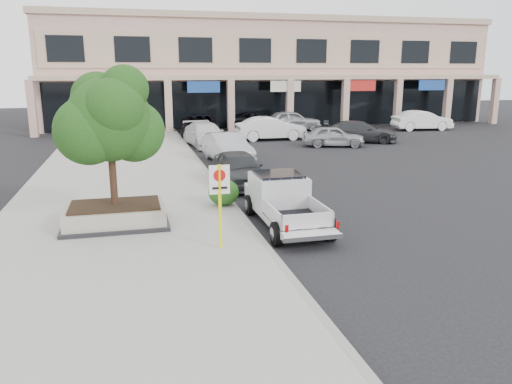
# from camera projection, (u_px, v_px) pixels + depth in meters

# --- Properties ---
(ground) EXTENTS (120.00, 120.00, 0.00)m
(ground) POSITION_uv_depth(u_px,v_px,m) (312.00, 240.00, 14.70)
(ground) COLOR black
(ground) RESTS_ON ground
(sidewalk) EXTENTS (8.00, 52.00, 0.15)m
(sidewalk) POSITION_uv_depth(u_px,v_px,m) (121.00, 199.00, 19.03)
(sidewalk) COLOR gray
(sidewalk) RESTS_ON ground
(curb) EXTENTS (0.20, 52.00, 0.15)m
(curb) POSITION_uv_depth(u_px,v_px,m) (223.00, 193.00, 19.97)
(curb) COLOR gray
(curb) RESTS_ON ground
(strip_mall) EXTENTS (40.55, 12.43, 9.50)m
(strip_mall) POSITION_uv_depth(u_px,v_px,m) (268.00, 72.00, 47.44)
(strip_mall) COLOR tan
(strip_mall) RESTS_ON ground
(planter) EXTENTS (3.20, 2.20, 0.68)m
(planter) POSITION_uv_depth(u_px,v_px,m) (116.00, 215.00, 15.52)
(planter) COLOR black
(planter) RESTS_ON sidewalk
(planter_tree) EXTENTS (2.90, 2.55, 4.00)m
(planter_tree) POSITION_uv_depth(u_px,v_px,m) (114.00, 120.00, 15.00)
(planter_tree) COLOR black
(planter_tree) RESTS_ON planter
(no_parking_sign) EXTENTS (0.55, 0.09, 2.30)m
(no_parking_sign) POSITION_uv_depth(u_px,v_px,m) (220.00, 195.00, 13.25)
(no_parking_sign) COLOR #FFED0D
(no_parking_sign) RESTS_ON sidewalk
(hedge) EXTENTS (1.10, 0.99, 0.93)m
(hedge) POSITION_uv_depth(u_px,v_px,m) (224.00, 192.00, 17.81)
(hedge) COLOR #154614
(hedge) RESTS_ON sidewalk
(pickup_truck) EXTENTS (1.85, 4.99, 1.57)m
(pickup_truck) POSITION_uv_depth(u_px,v_px,m) (286.00, 203.00, 15.77)
(pickup_truck) COLOR silver
(pickup_truck) RESTS_ON ground
(curb_car_a) EXTENTS (1.93, 4.48, 1.50)m
(curb_car_a) POSITION_uv_depth(u_px,v_px,m) (239.00, 169.00, 21.39)
(curb_car_a) COLOR #282B2D
(curb_car_a) RESTS_ON ground
(curb_car_b) EXTENTS (2.18, 4.95, 1.58)m
(curb_car_b) POSITION_uv_depth(u_px,v_px,m) (228.00, 148.00, 26.85)
(curb_car_b) COLOR #9B9FA3
(curb_car_b) RESTS_ON ground
(curb_car_c) EXTENTS (2.76, 5.47, 1.52)m
(curb_car_c) POSITION_uv_depth(u_px,v_px,m) (206.00, 135.00, 32.64)
(curb_car_c) COLOR silver
(curb_car_c) RESTS_ON ground
(curb_car_d) EXTENTS (3.32, 6.20, 1.66)m
(curb_car_d) POSITION_uv_depth(u_px,v_px,m) (200.00, 126.00, 37.38)
(curb_car_d) COLOR black
(curb_car_d) RESTS_ON ground
(lot_car_a) EXTENTS (4.30, 2.63, 1.37)m
(lot_car_a) POSITION_uv_depth(u_px,v_px,m) (333.00, 136.00, 32.55)
(lot_car_a) COLOR #A0A3A8
(lot_car_a) RESTS_ON ground
(lot_car_b) EXTENTS (4.99, 1.75, 1.64)m
(lot_car_b) POSITION_uv_depth(u_px,v_px,m) (271.00, 128.00, 35.65)
(lot_car_b) COLOR silver
(lot_car_b) RESTS_ON ground
(lot_car_c) EXTENTS (5.44, 3.86, 1.46)m
(lot_car_c) POSITION_uv_depth(u_px,v_px,m) (360.00, 132.00, 34.60)
(lot_car_c) COLOR #2C2D31
(lot_car_c) RESTS_ON ground
(lot_car_d) EXTENTS (5.83, 3.41, 1.52)m
(lot_car_d) POSITION_uv_depth(u_px,v_px,m) (262.00, 121.00, 41.89)
(lot_car_d) COLOR black
(lot_car_d) RESTS_ON ground
(lot_car_e) EXTENTS (4.94, 2.03, 1.68)m
(lot_car_e) POSITION_uv_depth(u_px,v_px,m) (291.00, 121.00, 41.15)
(lot_car_e) COLOR #A3A6AB
(lot_car_e) RESTS_ON ground
(lot_car_f) EXTENTS (4.99, 2.05, 1.61)m
(lot_car_f) POSITION_uv_depth(u_px,v_px,m) (422.00, 120.00, 41.54)
(lot_car_f) COLOR white
(lot_car_f) RESTS_ON ground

